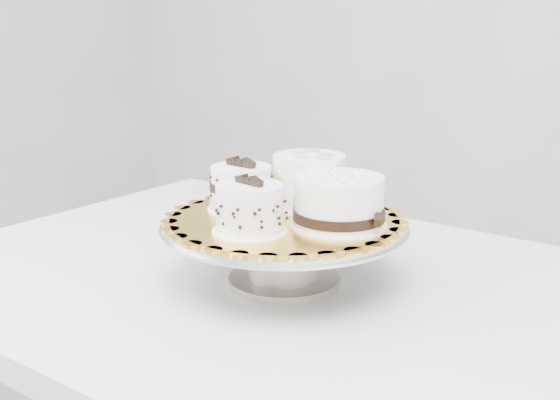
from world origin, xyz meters
The scene contains 7 objects.
table centered at (0.01, 0.18, 0.67)m, with size 1.25×0.87×0.75m.
cake_stand centered at (0.00, 0.16, 0.82)m, with size 0.36×0.36×0.10m.
cake_board centered at (0.00, 0.16, 0.85)m, with size 0.33×0.33×0.00m, color gold.
cake_swirl centered at (0.00, 0.08, 0.88)m, with size 0.11×0.11×0.08m.
cake_banded centered at (-0.08, 0.16, 0.88)m, with size 0.10×0.10×0.08m.
cake_dots centered at (0.00, 0.23, 0.89)m, with size 0.14×0.14×0.08m.
cake_ribbon centered at (0.09, 0.17, 0.88)m, with size 0.16×0.16×0.07m.
Camera 1 is at (0.53, -0.66, 1.14)m, focal length 45.00 mm.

